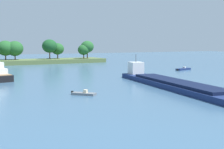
{
  "coord_description": "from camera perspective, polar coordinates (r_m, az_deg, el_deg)",
  "views": [
    {
      "loc": [
        -35.57,
        -26.58,
        8.29
      ],
      "look_at": [
        -0.77,
        35.35,
        1.2
      ],
      "focal_mm": 51.48,
      "sensor_mm": 36.0,
      "label": 1
    }
  ],
  "objects": [
    {
      "name": "cargo_barge",
      "position": [
        61.09,
        10.18,
        -1.43
      ],
      "size": [
        12.28,
        39.16,
        5.54
      ],
      "color": "navy",
      "rests_on": "ground"
    },
    {
      "name": "fishing_skiff",
      "position": [
        99.5,
        12.55,
        0.95
      ],
      "size": [
        6.24,
        3.03,
        1.03
      ],
      "color": "navy",
      "rests_on": "ground"
    },
    {
      "name": "small_motorboat",
      "position": [
        51.09,
        -5.04,
        -3.41
      ],
      "size": [
        3.51,
        3.75,
        0.87
      ],
      "color": "slate",
      "rests_on": "ground"
    },
    {
      "name": "treeline_island",
      "position": [
        130.46,
        -13.21,
        3.34
      ],
      "size": [
        57.96,
        13.23,
        9.56
      ],
      "color": "#566B3D",
      "rests_on": "ground"
    }
  ]
}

